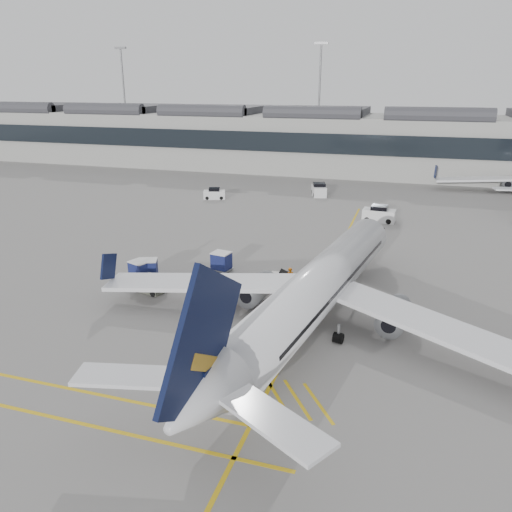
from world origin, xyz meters
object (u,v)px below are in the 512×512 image
(airliner_main, at_px, (316,290))
(belt_loader, at_px, (285,283))
(baggage_cart_a, at_px, (221,261))
(ramp_agent_b, at_px, (236,289))
(pushback_tug, at_px, (150,285))
(ramp_agent_a, at_px, (290,279))

(airliner_main, xyz_separation_m, belt_loader, (-3.79, 6.15, -2.39))
(airliner_main, xyz_separation_m, baggage_cart_a, (-10.65, 8.57, -1.89))
(ramp_agent_b, xyz_separation_m, pushback_tug, (-7.59, -0.56, -0.32))
(belt_loader, relative_size, ramp_agent_a, 2.16)
(ramp_agent_a, height_order, ramp_agent_b, ramp_agent_b)
(ramp_agent_b, height_order, pushback_tug, ramp_agent_b)
(ramp_agent_a, bearing_deg, belt_loader, 167.75)
(belt_loader, bearing_deg, airliner_main, -62.63)
(baggage_cart_a, bearing_deg, ramp_agent_b, -48.67)
(belt_loader, bearing_deg, baggage_cart_a, 156.31)
(baggage_cart_a, relative_size, ramp_agent_a, 1.04)
(ramp_agent_b, bearing_deg, ramp_agent_a, -131.31)
(belt_loader, height_order, ramp_agent_b, ramp_agent_b)
(airliner_main, bearing_deg, baggage_cart_a, 150.21)
(baggage_cart_a, distance_m, ramp_agent_a, 7.63)
(ramp_agent_b, bearing_deg, airliner_main, 163.46)
(ramp_agent_a, bearing_deg, baggage_cart_a, 135.38)
(airliner_main, distance_m, ramp_agent_a, 7.36)
(baggage_cart_a, distance_m, pushback_tug, 7.62)
(baggage_cart_a, height_order, ramp_agent_b, ramp_agent_b)
(airliner_main, distance_m, ramp_agent_b, 7.75)
(baggage_cart_a, distance_m, ramp_agent_b, 6.95)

